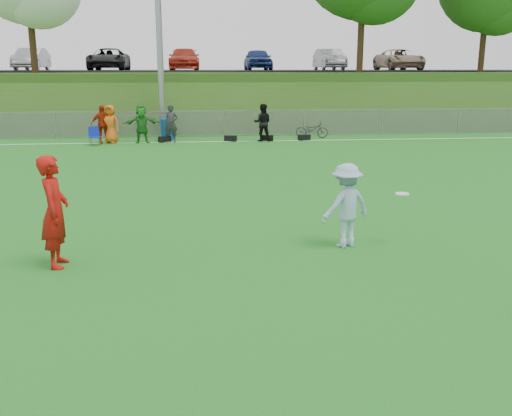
{
  "coord_description": "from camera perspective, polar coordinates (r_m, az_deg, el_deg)",
  "views": [
    {
      "loc": [
        -1.43,
        -8.06,
        3.33
      ],
      "look_at": [
        -0.51,
        0.5,
        1.19
      ],
      "focal_mm": 40.0,
      "sensor_mm": 36.0,
      "label": 1
    }
  ],
  "objects": [
    {
      "name": "ground",
      "position": [
        8.84,
        3.68,
        -8.23
      ],
      "size": [
        120.0,
        120.0,
        0.0
      ],
      "primitive_type": "plane",
      "color": "#166B1B",
      "rests_on": "ground"
    },
    {
      "name": "sideline_far",
      "position": [
        26.31,
        -2.99,
        6.66
      ],
      "size": [
        60.0,
        0.1,
        0.01
      ],
      "primitive_type": "cube",
      "color": "white",
      "rests_on": "ground"
    },
    {
      "name": "fence",
      "position": [
        28.22,
        -3.24,
        8.47
      ],
      "size": [
        58.0,
        0.06,
        1.3
      ],
      "color": "gray",
      "rests_on": "ground"
    },
    {
      "name": "berm",
      "position": [
        39.13,
        -4.12,
        11.23
      ],
      "size": [
        120.0,
        18.0,
        3.0
      ],
      "primitive_type": "cube",
      "color": "#2B5016",
      "rests_on": "ground"
    },
    {
      "name": "parking_lot",
      "position": [
        41.09,
        -4.26,
        13.52
      ],
      "size": [
        120.0,
        12.0,
        0.1
      ],
      "primitive_type": "cube",
      "color": "black",
      "rests_on": "berm"
    },
    {
      "name": "car_row",
      "position": [
        40.06,
        -5.96,
        14.57
      ],
      "size": [
        32.04,
        5.18,
        1.44
      ],
      "color": "white",
      "rests_on": "parking_lot"
    },
    {
      "name": "spectator_row",
      "position": [
        26.23,
        -9.65,
        8.32
      ],
      "size": [
        8.18,
        0.77,
        1.69
      ],
      "color": "#B0250C",
      "rests_on": "ground"
    },
    {
      "name": "gear_bags",
      "position": [
        26.44,
        -1.39,
        6.99
      ],
      "size": [
        7.03,
        0.46,
        0.26
      ],
      "color": "black",
      "rests_on": "ground"
    },
    {
      "name": "player_red_left",
      "position": [
        10.17,
        -19.49,
        -0.35
      ],
      "size": [
        0.48,
        0.71,
        1.92
      ],
      "primitive_type": "imported",
      "rotation": [
        0.0,
        0.0,
        1.6
      ],
      "color": "#A7100B",
      "rests_on": "ground"
    },
    {
      "name": "player_blue",
      "position": [
        10.85,
        8.98,
        0.26
      ],
      "size": [
        1.18,
        0.95,
        1.59
      ],
      "primitive_type": "imported",
      "rotation": [
        0.0,
        0.0,
        3.54
      ],
      "color": "#95B4CF",
      "rests_on": "ground"
    },
    {
      "name": "frisbee",
      "position": [
        11.14,
        14.41,
        1.38
      ],
      "size": [
        0.26,
        0.26,
        0.02
      ],
      "color": "silver",
      "rests_on": "ground"
    },
    {
      "name": "recycling_bin",
      "position": [
        27.24,
        -8.82,
        7.79
      ],
      "size": [
        0.86,
        0.86,
        0.98
      ],
      "primitive_type": "cylinder",
      "rotation": [
        0.0,
        0.0,
        -0.42
      ],
      "color": "#0D3F94",
      "rests_on": "ground"
    },
    {
      "name": "camp_chair",
      "position": [
        25.93,
        -15.8,
        6.57
      ],
      "size": [
        0.57,
        0.58,
        0.81
      ],
      "rotation": [
        0.0,
        0.0,
        0.34
      ],
      "color": "#1021B1",
      "rests_on": "ground"
    },
    {
      "name": "bicycle",
      "position": [
        27.78,
        5.61,
        7.83
      ],
      "size": [
        1.63,
        0.91,
        0.81
      ],
      "primitive_type": "imported",
      "rotation": [
        0.0,
        0.0,
        1.31
      ],
      "color": "#2B2B2D",
      "rests_on": "ground"
    }
  ]
}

